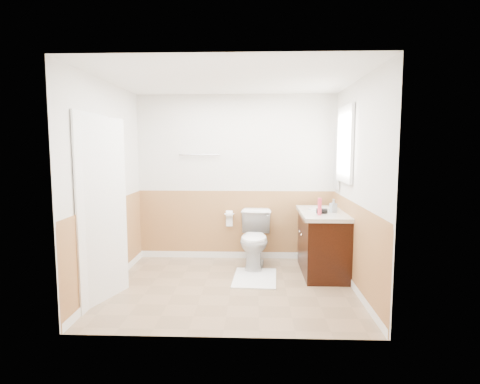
{
  "coord_description": "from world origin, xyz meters",
  "views": [
    {
      "loc": [
        0.29,
        -4.68,
        1.71
      ],
      "look_at": [
        0.1,
        0.25,
        1.15
      ],
      "focal_mm": 29.5,
      "sensor_mm": 36.0,
      "label": 1
    }
  ],
  "objects_px": {
    "toilet": "(255,239)",
    "bath_mat": "(255,278)",
    "lotion_bottle": "(320,207)",
    "soap_dispenser": "(333,206)",
    "vanity_cabinet": "(323,244)"
  },
  "relations": [
    {
      "from": "toilet",
      "to": "bath_mat",
      "type": "relative_size",
      "value": 1.0
    },
    {
      "from": "bath_mat",
      "to": "lotion_bottle",
      "type": "bearing_deg",
      "value": -0.43
    },
    {
      "from": "bath_mat",
      "to": "soap_dispenser",
      "type": "relative_size",
      "value": 4.55
    },
    {
      "from": "lotion_bottle",
      "to": "vanity_cabinet",
      "type": "bearing_deg",
      "value": 71.22
    },
    {
      "from": "lotion_bottle",
      "to": "bath_mat",
      "type": "bearing_deg",
      "value": 179.57
    },
    {
      "from": "vanity_cabinet",
      "to": "soap_dispenser",
      "type": "bearing_deg",
      "value": -23.41
    },
    {
      "from": "toilet",
      "to": "lotion_bottle",
      "type": "bearing_deg",
      "value": -30.2
    },
    {
      "from": "lotion_bottle",
      "to": "soap_dispenser",
      "type": "distance_m",
      "value": 0.33
    },
    {
      "from": "vanity_cabinet",
      "to": "soap_dispenser",
      "type": "height_order",
      "value": "soap_dispenser"
    },
    {
      "from": "toilet",
      "to": "soap_dispenser",
      "type": "height_order",
      "value": "soap_dispenser"
    },
    {
      "from": "toilet",
      "to": "soap_dispenser",
      "type": "xyz_separation_m",
      "value": [
        1.04,
        -0.3,
        0.54
      ]
    },
    {
      "from": "soap_dispenser",
      "to": "bath_mat",
      "type": "bearing_deg",
      "value": -167.23
    },
    {
      "from": "vanity_cabinet",
      "to": "lotion_bottle",
      "type": "xyz_separation_m",
      "value": [
        -0.1,
        -0.29,
        0.56
      ]
    },
    {
      "from": "lotion_bottle",
      "to": "soap_dispenser",
      "type": "height_order",
      "value": "lotion_bottle"
    },
    {
      "from": "vanity_cabinet",
      "to": "soap_dispenser",
      "type": "distance_m",
      "value": 0.55
    }
  ]
}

